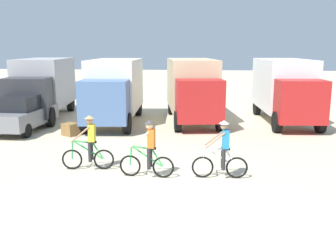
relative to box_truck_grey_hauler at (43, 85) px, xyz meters
The scene contains 10 objects.
ground_plane 13.76m from the box_truck_grey_hauler, 53.68° to the right, with size 120.00×120.00×0.00m, color beige.
box_truck_grey_hauler is the anchor object (origin of this frame).
box_truck_white_box 4.56m from the box_truck_grey_hauler, 13.81° to the right, with size 2.84×6.90×3.35m.
box_truck_tan_camper 8.53m from the box_truck_grey_hauler, ahead, with size 3.39×7.04×3.35m.
box_truck_avon_van 13.50m from the box_truck_grey_hauler, ahead, with size 2.83×6.90×3.35m.
sedan_parked 3.90m from the box_truck_grey_hauler, 81.41° to the right, with size 1.84×4.23×1.76m.
cyclist_orange_shirt 10.79m from the box_truck_grey_hauler, 58.91° to the right, with size 1.73×0.52×1.82m.
cyclist_cowboy_hat 12.41m from the box_truck_grey_hauler, 52.09° to the right, with size 1.73×0.52×1.82m.
cyclist_near_camera 13.81m from the box_truck_grey_hauler, 44.27° to the right, with size 1.73×0.52×1.82m.
supply_crate 5.61m from the box_truck_grey_hauler, 54.37° to the right, with size 0.59×0.66×0.56m, color olive.
Camera 1 is at (1.34, -10.13, 3.96)m, focal length 41.21 mm.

